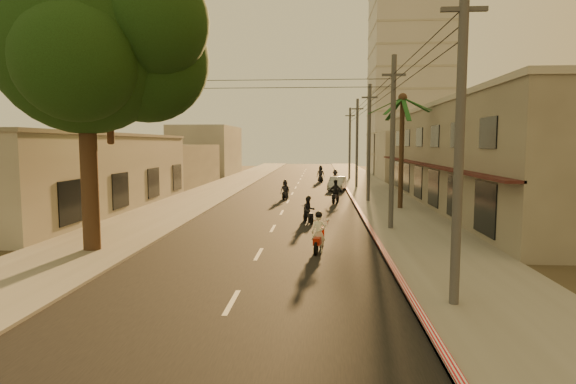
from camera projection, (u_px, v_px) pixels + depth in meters
name	position (u px, v px, depth m)	size (l,w,h in m)	color
ground	(252.00, 267.00, 17.67)	(160.00, 160.00, 0.00)	#383023
road	(288.00, 202.00, 37.53)	(10.00, 140.00, 0.02)	black
sidewalk_right	(385.00, 202.00, 37.02)	(5.00, 140.00, 0.12)	slate
sidewalk_left	(193.00, 200.00, 38.02)	(5.00, 140.00, 0.12)	slate
curb_stripe	(359.00, 210.00, 32.22)	(0.20, 60.00, 0.20)	red
shophouse_row	(481.00, 156.00, 34.25)	(8.80, 34.20, 7.30)	gray
left_building	(74.00, 172.00, 32.24)	(8.20, 24.20, 5.20)	#ACA79B
distant_tower	(412.00, 79.00, 70.80)	(12.10, 12.10, 28.00)	#B7B5B2
broadleaf_tree	(95.00, 45.00, 19.39)	(9.60, 8.70, 12.10)	black
palm_tree	(403.00, 104.00, 32.31)	(5.00, 5.00, 8.20)	black
utility_poles	(369.00, 117.00, 36.46)	(1.20, 48.26, 9.00)	#38383A
filler_right	(411.00, 156.00, 61.12)	(8.00, 14.00, 6.00)	#ACA79B
filler_left_near	(168.00, 165.00, 52.13)	(8.00, 14.00, 4.40)	#ACA79B
filler_left_far	(207.00, 151.00, 69.87)	(8.00, 14.00, 7.00)	#ACA79B
scooter_red	(319.00, 234.00, 19.96)	(0.81, 1.76, 1.74)	black
scooter_mid_a	(309.00, 211.00, 27.33)	(1.09, 1.55, 1.58)	black
scooter_mid_b	(335.00, 192.00, 36.51)	(1.22, 1.80, 1.82)	black
scooter_far_a	(285.00, 191.00, 38.92)	(0.92, 1.63, 1.61)	black
scooter_far_b	(335.00, 179.00, 50.81)	(1.35, 1.82, 1.81)	black
parked_car	(337.00, 184.00, 46.48)	(2.04, 4.23, 1.34)	#A2A5AB
scooter_far_c	(321.00, 175.00, 56.38)	(1.02, 2.00, 1.97)	black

